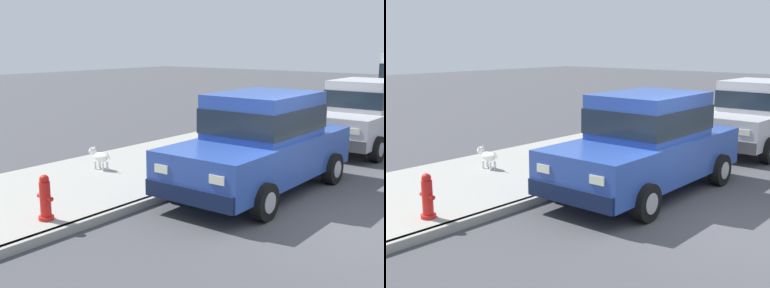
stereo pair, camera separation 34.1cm
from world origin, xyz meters
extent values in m
plane|color=#424247|center=(0.00, 0.00, 0.00)|extent=(80.00, 80.00, 0.00)
cube|color=gray|center=(-3.20, 0.00, 0.07)|extent=(0.16, 64.00, 0.14)
cube|color=#99968E|center=(-5.00, 0.00, 0.07)|extent=(3.60, 64.00, 0.14)
cube|color=#28479E|center=(-2.12, 0.65, 0.70)|extent=(1.90, 4.54, 0.76)
cube|color=#28479E|center=(-2.12, 0.75, 1.50)|extent=(1.63, 2.14, 0.84)
cube|color=#19232D|center=(-2.12, 0.75, 1.44)|extent=(1.67, 2.18, 0.46)
cube|color=#0E1837|center=(-2.07, -1.55, 0.46)|extent=(1.77, 0.24, 0.28)
cube|color=#0E1837|center=(-2.17, 2.85, 0.46)|extent=(1.77, 0.24, 0.28)
cylinder|color=black|center=(-1.19, -0.72, 0.32)|extent=(0.23, 0.64, 0.64)
cylinder|color=#9E9EA3|center=(-1.19, -0.72, 0.32)|extent=(0.25, 0.36, 0.35)
cylinder|color=black|center=(-2.99, -0.76, 0.32)|extent=(0.23, 0.64, 0.64)
cylinder|color=#9E9EA3|center=(-2.99, -0.76, 0.32)|extent=(0.25, 0.36, 0.35)
cylinder|color=black|center=(-1.25, 2.07, 0.32)|extent=(0.23, 0.64, 0.64)
cylinder|color=#9E9EA3|center=(-1.25, 2.07, 0.32)|extent=(0.25, 0.36, 0.35)
cylinder|color=black|center=(-3.05, 2.03, 0.32)|extent=(0.23, 0.64, 0.64)
cylinder|color=#9E9EA3|center=(-3.05, 2.03, 0.32)|extent=(0.25, 0.36, 0.35)
cube|color=#EAEACC|center=(-1.51, -1.56, 0.81)|extent=(0.28, 0.09, 0.14)
cube|color=#EAEACC|center=(-2.63, -1.59, 0.81)|extent=(0.28, 0.09, 0.14)
cube|color=#BCBCC1|center=(-2.09, 5.70, 0.70)|extent=(1.75, 3.71, 0.76)
cube|color=#BCBCC1|center=(-2.09, 5.95, 1.48)|extent=(1.53, 1.91, 0.80)
cube|color=#19232D|center=(-2.09, 5.95, 1.42)|extent=(1.56, 1.95, 0.44)
cube|color=#424243|center=(-2.07, 3.90, 0.46)|extent=(1.69, 0.21, 0.28)
cube|color=#424243|center=(-2.10, 7.50, 0.46)|extent=(1.69, 0.21, 0.28)
cylinder|color=black|center=(-1.22, 4.56, 0.32)|extent=(0.23, 0.64, 0.64)
cylinder|color=#9E9EA3|center=(-1.22, 4.56, 0.32)|extent=(0.24, 0.35, 0.35)
cylinder|color=black|center=(-2.94, 4.55, 0.32)|extent=(0.23, 0.64, 0.64)
cylinder|color=#9E9EA3|center=(-2.94, 4.55, 0.32)|extent=(0.24, 0.35, 0.35)
cylinder|color=black|center=(-2.96, 6.84, 0.32)|extent=(0.23, 0.64, 0.64)
cylinder|color=#9E9EA3|center=(-2.96, 6.84, 0.32)|extent=(0.24, 0.35, 0.35)
cube|color=#EAEACC|center=(-1.54, 3.88, 0.81)|extent=(0.28, 0.08, 0.14)
cube|color=#EAEACC|center=(-2.61, 3.87, 0.81)|extent=(0.28, 0.08, 0.14)
cylinder|color=black|center=(-3.02, 9.71, 0.32)|extent=(0.23, 0.64, 0.64)
cylinder|color=#9E9EA3|center=(-3.02, 9.71, 0.32)|extent=(0.24, 0.35, 0.35)
cube|color=#EAEACC|center=(-2.65, 8.83, 1.04)|extent=(0.28, 0.08, 0.14)
ellipsoid|color=white|center=(-5.42, -0.52, 0.42)|extent=(0.45, 0.23, 0.20)
cylinder|color=white|center=(-5.56, -0.58, 0.23)|extent=(0.05, 0.05, 0.18)
cylinder|color=white|center=(-5.55, -0.46, 0.23)|extent=(0.05, 0.05, 0.18)
cylinder|color=white|center=(-5.28, -0.59, 0.23)|extent=(0.05, 0.05, 0.18)
cylinder|color=white|center=(-5.28, -0.47, 0.23)|extent=(0.05, 0.05, 0.18)
sphere|color=white|center=(-5.71, -0.51, 0.51)|extent=(0.17, 0.17, 0.17)
ellipsoid|color=gray|center=(-5.79, -0.50, 0.49)|extent=(0.11, 0.08, 0.06)
cone|color=white|center=(-5.70, -0.56, 0.59)|extent=(0.06, 0.06, 0.07)
cone|color=white|center=(-5.69, -0.46, 0.59)|extent=(0.06, 0.06, 0.07)
cylinder|color=white|center=(-5.16, -0.54, 0.48)|extent=(0.12, 0.04, 0.13)
cylinder|color=red|center=(-3.65, -3.17, 0.17)|extent=(0.24, 0.24, 0.06)
cylinder|color=red|center=(-3.65, -3.17, 0.47)|extent=(0.17, 0.17, 0.55)
sphere|color=red|center=(-3.65, -3.17, 0.79)|extent=(0.15, 0.15, 0.15)
cylinder|color=red|center=(-3.77, -3.17, 0.50)|extent=(0.10, 0.07, 0.07)
cylinder|color=red|center=(-3.53, -3.17, 0.50)|extent=(0.10, 0.07, 0.07)
camera|label=1|loc=(2.83, -7.52, 2.85)|focal=47.05mm
camera|label=2|loc=(3.09, -7.30, 2.85)|focal=47.05mm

